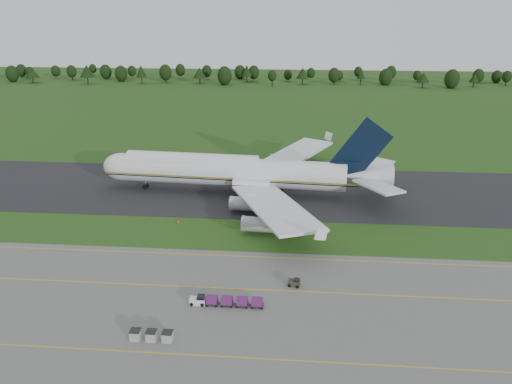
# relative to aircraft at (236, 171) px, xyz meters

# --- Properties ---
(ground) EXTENTS (600.00, 600.00, 0.00)m
(ground) POSITION_rel_aircraft_xyz_m (2.20, -24.92, -6.14)
(ground) COLOR #224715
(ground) RESTS_ON ground
(apron) EXTENTS (300.00, 52.00, 0.06)m
(apron) POSITION_rel_aircraft_xyz_m (2.20, -58.92, -6.11)
(apron) COLOR #60605C
(apron) RESTS_ON ground
(taxiway) EXTENTS (300.00, 40.00, 0.08)m
(taxiway) POSITION_rel_aircraft_xyz_m (2.20, 3.08, -6.10)
(taxiway) COLOR black
(taxiway) RESTS_ON ground
(apron_markings) EXTENTS (300.00, 30.20, 0.01)m
(apron_markings) POSITION_rel_aircraft_xyz_m (2.20, -51.90, -6.08)
(apron_markings) COLOR #E9B10D
(apron_markings) RESTS_ON apron
(tree_line) EXTENTS (524.03, 23.60, 11.99)m
(tree_line) POSITION_rel_aircraft_xyz_m (-8.62, 194.93, 0.16)
(tree_line) COLOR black
(tree_line) RESTS_ON ground
(aircraft) EXTENTS (76.60, 74.51, 21.51)m
(aircraft) POSITION_rel_aircraft_xyz_m (0.00, 0.00, 0.00)
(aircraft) COLOR silver
(aircraft) RESTS_ON ground
(baggage_train) EXTENTS (12.19, 1.56, 1.50)m
(baggage_train) POSITION_rel_aircraft_xyz_m (4.47, -52.15, -5.29)
(baggage_train) COLOR silver
(baggage_train) RESTS_ON apron
(utility_cart) EXTENTS (2.26, 1.63, 1.13)m
(utility_cart) POSITION_rel_aircraft_xyz_m (15.68, -45.16, -5.53)
(utility_cart) COLOR #2D3021
(utility_cart) RESTS_ON apron
(uld_row) EXTENTS (6.36, 1.56, 1.55)m
(uld_row) POSITION_rel_aircraft_xyz_m (-5.05, -62.10, -5.30)
(uld_row) COLOR #989898
(uld_row) RESTS_ON apron
(edge_markers) EXTENTS (10.80, 0.30, 0.60)m
(edge_markers) POSITION_rel_aircraft_xyz_m (-5.63, -20.30, -5.87)
(edge_markers) COLOR #F54B07
(edge_markers) RESTS_ON ground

